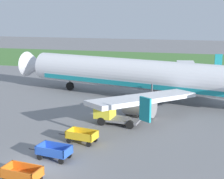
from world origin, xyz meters
TOP-DOWN VIEW (x-y plane):
  - ground_plane at (0.00, 0.00)m, footprint 220.00×220.00m
  - grass_strip at (0.00, 54.43)m, footprint 220.00×28.00m
  - airplane at (4.90, 20.49)m, footprint 37.29×30.19m
  - baggage_cart_second_in_row at (0.01, -2.27)m, footprint 3.62×1.72m
  - baggage_cart_third_in_row at (0.60, 1.57)m, footprint 3.62×1.78m
  - baggage_cart_fourth_in_row at (1.58, 5.14)m, footprint 3.62×1.82m
  - service_truck_beside_carts at (2.59, 10.61)m, footprint 4.56×2.41m

SIDE VIEW (x-z plane):
  - ground_plane at x=0.00m, z-range 0.00..0.00m
  - grass_strip at x=0.00m, z-range 0.00..0.06m
  - baggage_cart_second_in_row at x=0.01m, z-range 0.07..1.14m
  - baggage_cart_third_in_row at x=0.60m, z-range 0.07..1.14m
  - baggage_cart_fourth_in_row at x=1.58m, z-range 0.07..1.14m
  - service_truck_beside_carts at x=2.59m, z-range 0.05..2.15m
  - airplane at x=4.90m, z-range -2.62..8.72m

